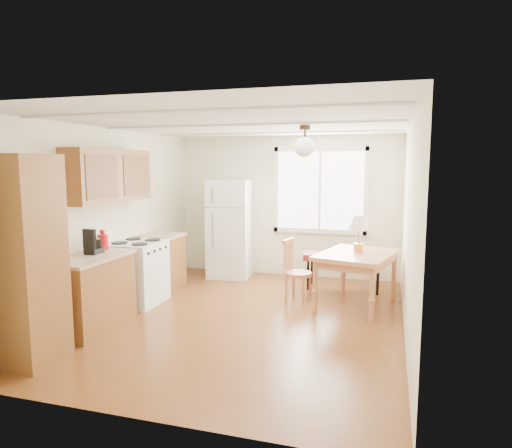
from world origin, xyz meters
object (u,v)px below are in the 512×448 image
at_px(chair, 293,266).
at_px(refrigerator, 230,228).
at_px(bench, 344,257).
at_px(dining_table, 357,260).

bearing_deg(chair, refrigerator, 153.15).
distance_m(bench, dining_table, 0.89).
height_order(bench, dining_table, dining_table).
relative_size(refrigerator, chair, 1.93).
height_order(dining_table, chair, chair).
height_order(refrigerator, chair, refrigerator).
bearing_deg(dining_table, chair, -168.73).
bearing_deg(chair, dining_table, 8.78).
distance_m(bench, chair, 1.03).
bearing_deg(dining_table, refrigerator, 167.62).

